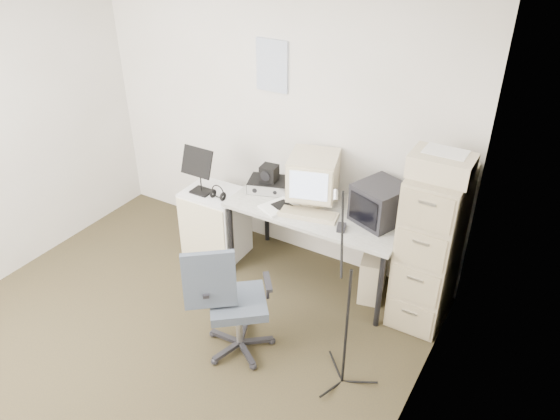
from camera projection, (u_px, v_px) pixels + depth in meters
The scene contains 22 objects.
floor at pixel (154, 354), 4.14m from camera, with size 3.60×3.60×0.01m, color #2D2A1E.
ceiling at pixel (97, 10), 2.84m from camera, with size 3.60×3.60×0.01m, color white.
wall_back at pixel (275, 122), 4.82m from camera, with size 3.60×0.02×2.50m, color silver.
wall_right at pixel (400, 310), 2.71m from camera, with size 0.02×3.60×2.50m, color silver.
wall_calendar at pixel (272, 66), 4.56m from camera, with size 0.30×0.02×0.44m, color white.
filing_cabinet at pixel (430, 248), 4.21m from camera, with size 0.40×0.60×1.30m, color tan.
printer at pixel (442, 166), 3.78m from camera, with size 0.43×0.30×0.17m, color beige.
desk at pixel (317, 244), 4.74m from camera, with size 1.50×0.70×0.73m, color silver.
crt_monitor at pixel (313, 179), 4.54m from camera, with size 0.39×0.41×0.43m, color beige.
crt_tv at pixel (380, 203), 4.32m from camera, with size 0.35×0.37×0.32m, color black.
desk_speaker at pixel (354, 201), 4.51m from camera, with size 0.08×0.08×0.15m, color beige.
keyboard at pixel (308, 214), 4.45m from camera, with size 0.49×0.17×0.03m, color beige.
mouse at pixel (341, 228), 4.27m from camera, with size 0.07×0.11×0.03m, color black.
radio_receiver at pixel (269, 185), 4.80m from camera, with size 0.35×0.25×0.10m, color black.
radio_speaker at pixel (269, 173), 4.73m from camera, with size 0.14×0.13×0.14m, color black.
papers at pixel (279, 206), 4.56m from camera, with size 0.21×0.29×0.02m, color white.
pc_tower at pixel (374, 272), 4.67m from camera, with size 0.19×0.43×0.40m, color beige.
office_chair at pixel (238, 301), 3.96m from camera, with size 0.53×0.53×0.92m, color #3F464E.
side_cart at pixel (216, 223), 5.11m from camera, with size 0.53×0.43×0.66m, color silver.
music_stand at pixel (200, 170), 4.82m from camera, with size 0.31×0.16×0.45m, color black.
headphones at pixel (218, 194), 4.81m from camera, with size 0.14×0.14×0.03m, color black.
mic_stand at pixel (348, 312), 3.58m from camera, with size 0.02×0.02×1.30m, color black.
Camera 1 is at (2.33, -2.08, 3.08)m, focal length 35.00 mm.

